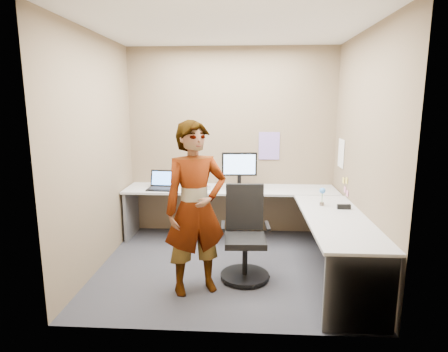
# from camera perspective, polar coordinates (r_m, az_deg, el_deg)

# --- Properties ---
(ground) EXTENTS (3.00, 3.00, 0.00)m
(ground) POSITION_cam_1_polar(r_m,az_deg,el_deg) (4.59, 0.42, -13.60)
(ground) COLOR #2A292F
(ground) RESTS_ON ground
(wall_back) EXTENTS (3.00, 0.00, 3.00)m
(wall_back) POSITION_cam_1_polar(r_m,az_deg,el_deg) (5.50, 1.14, 5.19)
(wall_back) COLOR brown
(wall_back) RESTS_ON ground
(wall_right) EXTENTS (0.00, 2.70, 2.70)m
(wall_right) POSITION_cam_1_polar(r_m,az_deg,el_deg) (4.39, 20.41, 2.98)
(wall_right) COLOR brown
(wall_right) RESTS_ON ground
(wall_left) EXTENTS (0.00, 2.70, 2.70)m
(wall_left) POSITION_cam_1_polar(r_m,az_deg,el_deg) (4.54, -18.87, 3.32)
(wall_left) COLOR brown
(wall_left) RESTS_ON ground
(ceiling) EXTENTS (3.00, 3.00, 0.00)m
(ceiling) POSITION_cam_1_polar(r_m,az_deg,el_deg) (4.24, 0.48, 21.73)
(ceiling) COLOR white
(ceiling) RESTS_ON wall_back
(desk) EXTENTS (2.98, 2.58, 0.73)m
(desk) POSITION_cam_1_polar(r_m,az_deg,el_deg) (4.75, 5.97, -5.22)
(desk) COLOR #A3A3A3
(desk) RESTS_ON ground
(paper_ream) EXTENTS (0.32, 0.24, 0.06)m
(paper_ream) POSITION_cam_1_polar(r_m,az_deg,el_deg) (5.19, 2.33, -1.79)
(paper_ream) COLOR red
(paper_ream) RESTS_ON desk
(monitor) EXTENTS (0.48, 0.15, 0.46)m
(monitor) POSITION_cam_1_polar(r_m,az_deg,el_deg) (5.14, 2.36, 1.52)
(monitor) COLOR black
(monitor) RESTS_ON paper_ream
(laptop) EXTENTS (0.37, 0.32, 0.25)m
(laptop) POSITION_cam_1_polar(r_m,az_deg,el_deg) (5.32, -9.49, -1.24)
(laptop) COLOR black
(laptop) RESTS_ON desk
(trackball_mouse) EXTENTS (0.12, 0.08, 0.07)m
(trackball_mouse) POSITION_cam_1_polar(r_m,az_deg,el_deg) (5.21, -2.69, -1.79)
(trackball_mouse) COLOR #B7B7BC
(trackball_mouse) RESTS_ON desk
(origami) EXTENTS (0.10, 0.10, 0.06)m
(origami) POSITION_cam_1_polar(r_m,az_deg,el_deg) (5.20, 2.23, -1.75)
(origami) COLOR white
(origami) RESTS_ON desk
(stapler) EXTENTS (0.15, 0.05, 0.05)m
(stapler) POSITION_cam_1_polar(r_m,az_deg,el_deg) (4.47, 17.81, -4.49)
(stapler) COLOR black
(stapler) RESTS_ON desk
(flower) EXTENTS (0.07, 0.07, 0.22)m
(flower) POSITION_cam_1_polar(r_m,az_deg,el_deg) (4.52, 14.75, -2.63)
(flower) COLOR brown
(flower) RESTS_ON desk
(calendar_purple) EXTENTS (0.30, 0.01, 0.40)m
(calendar_purple) POSITION_cam_1_polar(r_m,az_deg,el_deg) (5.50, 6.89, 4.59)
(calendar_purple) COLOR #846BB7
(calendar_purple) RESTS_ON wall_back
(calendar_white) EXTENTS (0.01, 0.28, 0.38)m
(calendar_white) POSITION_cam_1_polar(r_m,az_deg,el_deg) (5.26, 17.42, 3.32)
(calendar_white) COLOR white
(calendar_white) RESTS_ON wall_right
(sticky_note_a) EXTENTS (0.01, 0.07, 0.07)m
(sticky_note_a) POSITION_cam_1_polar(r_m,az_deg,el_deg) (4.98, 18.17, -0.66)
(sticky_note_a) COLOR #F2E059
(sticky_note_a) RESTS_ON wall_right
(sticky_note_b) EXTENTS (0.01, 0.07, 0.07)m
(sticky_note_b) POSITION_cam_1_polar(r_m,az_deg,el_deg) (5.05, 17.94, -1.99)
(sticky_note_b) COLOR pink
(sticky_note_b) RESTS_ON wall_right
(sticky_note_c) EXTENTS (0.01, 0.07, 0.07)m
(sticky_note_c) POSITION_cam_1_polar(r_m,az_deg,el_deg) (4.94, 18.27, -2.53)
(sticky_note_c) COLOR pink
(sticky_note_c) RESTS_ON wall_right
(sticky_note_d) EXTENTS (0.01, 0.07, 0.07)m
(sticky_note_d) POSITION_cam_1_polar(r_m,az_deg,el_deg) (5.13, 17.73, -0.65)
(sticky_note_d) COLOR #F2E059
(sticky_note_d) RESTS_ON wall_right
(office_chair) EXTENTS (0.54, 0.54, 1.01)m
(office_chair) POSITION_cam_1_polar(r_m,az_deg,el_deg) (4.20, 3.19, -9.91)
(office_chair) COLOR black
(office_chair) RESTS_ON ground
(person) EXTENTS (0.76, 0.65, 1.76)m
(person) POSITION_cam_1_polar(r_m,az_deg,el_deg) (3.76, -4.36, -4.98)
(person) COLOR #999399
(person) RESTS_ON ground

